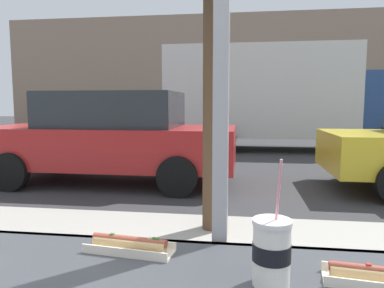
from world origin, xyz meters
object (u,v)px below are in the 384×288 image
object	(u,v)px
hotdog_tray_far	(372,276)
box_truck	(280,95)
soda_cup_left	(272,251)
parked_car_red	(111,137)
hotdog_tray_near	(130,245)

from	to	relation	value
hotdog_tray_far	box_truck	size ratio (longest dim) A/B	0.03
soda_cup_left	box_truck	bearing A→B (deg)	84.27
parked_car_red	box_truck	xyz separation A→B (m)	(3.51, 5.23, 0.86)
hotdog_tray_near	box_truck	bearing A→B (deg)	81.91
parked_car_red	box_truck	bearing A→B (deg)	56.18
hotdog_tray_near	parked_car_red	distance (m)	5.60
soda_cup_left	parked_car_red	size ratio (longest dim) A/B	0.07
soda_cup_left	hotdog_tray_near	world-z (taller)	soda_cup_left
soda_cup_left	box_truck	world-z (taller)	box_truck
hotdog_tray_far	parked_car_red	xyz separation A→B (m)	(-2.70, 5.33, -0.15)
parked_car_red	box_truck	distance (m)	6.36
soda_cup_left	hotdog_tray_far	distance (m)	0.27
parked_car_red	hotdog_tray_far	bearing A→B (deg)	-63.14
hotdog_tray_near	hotdog_tray_far	xyz separation A→B (m)	(0.68, -0.11, -0.00)
box_truck	hotdog_tray_near	bearing A→B (deg)	-98.09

